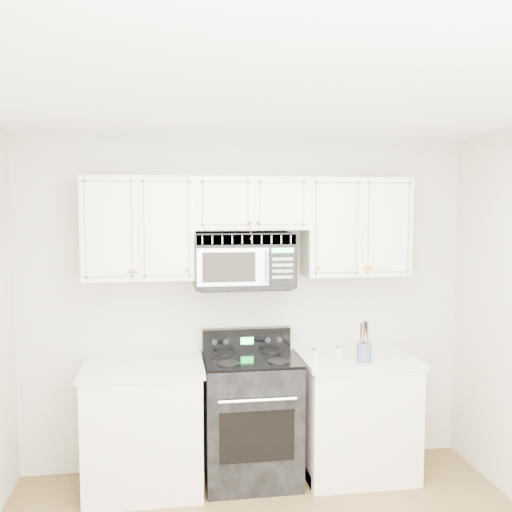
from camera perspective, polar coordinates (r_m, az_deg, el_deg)
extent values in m
cube|color=white|center=(2.77, 4.23, 16.37)|extent=(3.50, 3.50, 0.01)
cube|color=beige|center=(4.51, -0.87, -4.65)|extent=(3.50, 0.01, 2.60)
cube|color=white|center=(4.40, -11.10, -16.64)|extent=(0.82, 0.63, 0.88)
cube|color=beige|center=(4.25, -11.21, -10.86)|extent=(0.86, 0.65, 0.04)
cube|color=black|center=(4.59, -11.00, -20.99)|extent=(0.82, 0.55, 0.10)
cube|color=white|center=(4.61, 9.99, -15.58)|extent=(0.82, 0.63, 0.88)
cube|color=beige|center=(4.47, 10.08, -10.05)|extent=(0.86, 0.65, 0.04)
cube|color=black|center=(4.79, 9.75, -19.79)|extent=(0.82, 0.55, 0.10)
cube|color=black|center=(4.44, -0.50, -16.04)|extent=(0.69, 0.59, 0.92)
cube|color=black|center=(4.17, 0.12, -17.63)|extent=(0.53, 0.01, 0.36)
cylinder|color=white|center=(4.05, 0.18, -14.24)|extent=(0.55, 0.02, 0.02)
cube|color=black|center=(4.30, -0.50, -10.24)|extent=(0.69, 0.59, 0.02)
cube|color=black|center=(4.52, -0.97, -8.35)|extent=(0.69, 0.08, 0.18)
cube|color=#13FF41|center=(4.48, -0.89, -8.48)|extent=(0.10, 0.00, 0.05)
cube|color=white|center=(4.24, -11.62, 2.74)|extent=(0.80, 0.33, 0.75)
cube|color=white|center=(4.47, 9.90, 2.88)|extent=(0.80, 0.33, 0.75)
cube|color=white|center=(4.28, -0.58, 5.27)|extent=(0.84, 0.33, 0.39)
sphere|color=orange|center=(4.08, -11.96, -1.50)|extent=(0.03, 0.03, 0.03)
sphere|color=orange|center=(4.08, -6.90, -1.44)|extent=(0.03, 0.03, 0.03)
sphere|color=orange|center=(4.21, 6.27, -1.22)|extent=(0.03, 0.03, 0.03)
sphere|color=orange|center=(4.32, 10.88, -1.13)|extent=(0.03, 0.03, 0.03)
sphere|color=orange|center=(4.09, -0.62, 3.40)|extent=(0.03, 0.03, 0.03)
sphere|color=orange|center=(4.10, 0.21, 3.40)|extent=(0.03, 0.03, 0.03)
cylinder|color=#A6291B|center=(4.09, -0.53, 2.61)|extent=(0.00, 0.00, 0.11)
sphere|color=orange|center=(4.10, -0.53, 1.76)|extent=(0.04, 0.04, 0.04)
cube|color=black|center=(4.27, -1.24, -0.38)|extent=(0.74, 0.37, 0.41)
cube|color=#999882|center=(4.08, -0.92, 1.64)|extent=(0.72, 0.01, 0.07)
cube|color=#ACACB0|center=(4.07, -2.30, -1.12)|extent=(0.52, 0.01, 0.27)
cube|color=black|center=(4.07, -2.71, -1.13)|extent=(0.38, 0.01, 0.21)
cube|color=black|center=(4.13, 2.67, -1.04)|extent=(0.20, 0.01, 0.27)
cube|color=#13FF41|center=(4.11, 2.70, 0.57)|extent=(0.16, 0.00, 0.03)
cylinder|color=white|center=(4.07, 1.17, -1.11)|extent=(0.02, 0.02, 0.23)
cylinder|color=slate|center=(4.29, 10.75, -9.45)|extent=(0.11, 0.11, 0.14)
cylinder|color=brown|center=(4.29, 11.16, -8.51)|extent=(0.01, 0.01, 0.24)
cylinder|color=black|center=(4.29, 10.46, -8.35)|extent=(0.01, 0.01, 0.26)
cylinder|color=brown|center=(4.24, 10.70, -8.39)|extent=(0.01, 0.01, 0.28)
cylinder|color=black|center=(4.29, 11.15, -8.51)|extent=(0.01, 0.01, 0.24)
cylinder|color=brown|center=(4.29, 10.45, -8.35)|extent=(0.01, 0.01, 0.26)
cylinder|color=black|center=(4.24, 10.71, -8.39)|extent=(0.01, 0.01, 0.28)
cylinder|color=silver|center=(4.28, 5.96, -9.84)|extent=(0.04, 0.04, 0.08)
cylinder|color=white|center=(4.26, 5.97, -9.20)|extent=(0.04, 0.04, 0.02)
cylinder|color=silver|center=(4.35, 8.24, -9.60)|extent=(0.04, 0.04, 0.08)
cylinder|color=white|center=(4.34, 8.24, -8.96)|extent=(0.04, 0.04, 0.02)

